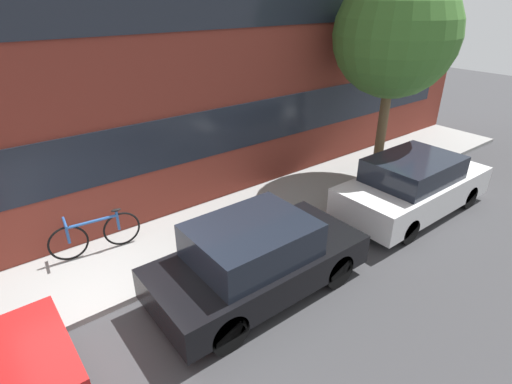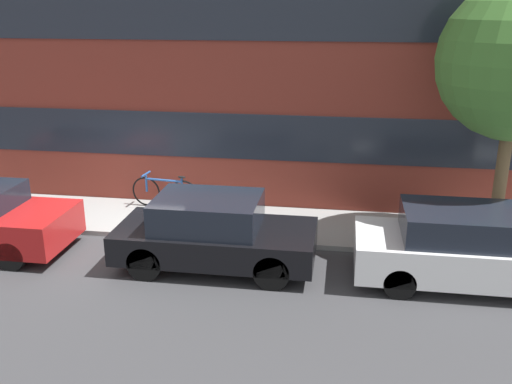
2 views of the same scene
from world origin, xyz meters
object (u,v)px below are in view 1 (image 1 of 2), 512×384
object	(u,v)px
bicycle	(95,234)
street_tree	(396,35)
parked_car_black	(256,258)
parked_car_white	(413,185)

from	to	relation	value
bicycle	street_tree	size ratio (longest dim) A/B	0.33
street_tree	parked_car_black	bearing A→B (deg)	-163.54
parked_car_white	bicycle	size ratio (longest dim) A/B	2.35
parked_car_black	street_tree	size ratio (longest dim) A/B	0.72
parked_car_black	bicycle	xyz separation A→B (m)	(-1.86, 2.77, -0.17)
parked_car_white	bicycle	xyz separation A→B (m)	(-6.57, 2.77, -0.17)
parked_car_black	parked_car_white	world-z (taller)	parked_car_white
parked_car_white	street_tree	size ratio (longest dim) A/B	0.78
parked_car_black	parked_car_white	bearing A→B (deg)	-0.00
bicycle	street_tree	distance (m)	8.20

